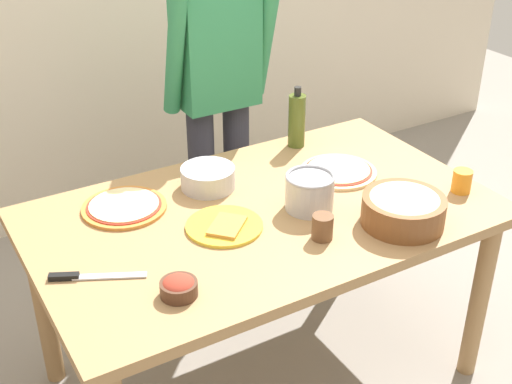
% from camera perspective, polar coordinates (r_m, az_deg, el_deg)
% --- Properties ---
extents(ground, '(8.00, 8.00, 0.00)m').
position_cam_1_polar(ground, '(2.87, 0.52, -14.71)').
color(ground, gray).
extents(dining_table, '(1.60, 0.96, 0.76)m').
position_cam_1_polar(dining_table, '(2.45, 0.59, -3.37)').
color(dining_table, '#A37A4C').
rests_on(dining_table, ground).
extents(person_cook, '(0.49, 0.25, 1.62)m').
position_cam_1_polar(person_cook, '(3.02, -3.21, 8.86)').
color(person_cook, '#2D2D38').
rests_on(person_cook, ground).
extents(pizza_raw_on_board, '(0.29, 0.29, 0.02)m').
position_cam_1_polar(pizza_raw_on_board, '(2.66, 6.84, 1.74)').
color(pizza_raw_on_board, beige).
rests_on(pizza_raw_on_board, dining_table).
extents(pizza_cooked_on_tray, '(0.30, 0.30, 0.02)m').
position_cam_1_polar(pizza_cooked_on_tray, '(2.45, -10.85, -1.19)').
color(pizza_cooked_on_tray, '#C67A33').
rests_on(pizza_cooked_on_tray, dining_table).
extents(plate_with_slice, '(0.26, 0.26, 0.02)m').
position_cam_1_polar(plate_with_slice, '(2.30, -2.60, -2.82)').
color(plate_with_slice, gold).
rests_on(plate_with_slice, dining_table).
extents(popcorn_bowl, '(0.28, 0.28, 0.11)m').
position_cam_1_polar(popcorn_bowl, '(2.35, 12.10, -1.28)').
color(popcorn_bowl, brown).
rests_on(popcorn_bowl, dining_table).
extents(mixing_bowl_steel, '(0.20, 0.20, 0.08)m').
position_cam_1_polar(mixing_bowl_steel, '(2.53, -3.99, 1.19)').
color(mixing_bowl_steel, '#B7B7BC').
rests_on(mixing_bowl_steel, dining_table).
extents(small_sauce_bowl, '(0.11, 0.11, 0.06)m').
position_cam_1_polar(small_sauce_bowl, '(2.00, -6.41, -7.81)').
color(small_sauce_bowl, '#4C2D1E').
rests_on(small_sauce_bowl, dining_table).
extents(olive_oil_bottle, '(0.07, 0.07, 0.26)m').
position_cam_1_polar(olive_oil_bottle, '(2.83, 3.39, 5.95)').
color(olive_oil_bottle, '#47561E').
rests_on(olive_oil_bottle, dining_table).
extents(steel_pot, '(0.17, 0.17, 0.13)m').
position_cam_1_polar(steel_pot, '(2.39, 4.47, 0.04)').
color(steel_pot, '#B7B7BC').
rests_on(steel_pot, dining_table).
extents(cup_orange, '(0.07, 0.07, 0.08)m').
position_cam_1_polar(cup_orange, '(2.61, 16.67, 0.87)').
color(cup_orange, orange).
rests_on(cup_orange, dining_table).
extents(cup_small_brown, '(0.07, 0.07, 0.08)m').
position_cam_1_polar(cup_small_brown, '(2.24, 5.52, -2.90)').
color(cup_small_brown, brown).
rests_on(cup_small_brown, dining_table).
extents(chef_knife, '(0.27, 0.15, 0.02)m').
position_cam_1_polar(chef_knife, '(2.13, -13.93, -6.79)').
color(chef_knife, silver).
rests_on(chef_knife, dining_table).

